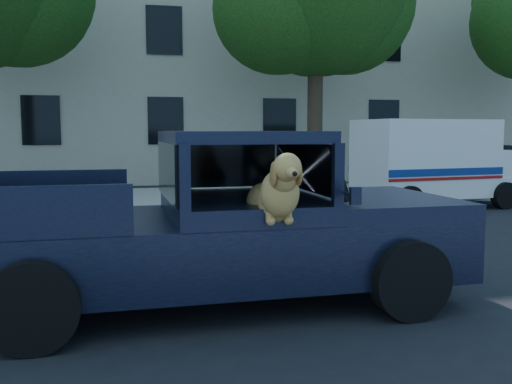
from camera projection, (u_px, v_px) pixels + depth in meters
The scene contains 6 objects.
ground at pixel (161, 301), 6.26m from camera, with size 120.00×120.00×0.00m, color black.
far_sidewalk at pixel (140, 198), 15.17m from camera, with size 60.00×4.00×0.15m, color gray.
lane_stripes at pixel (265, 237), 9.99m from camera, with size 21.60×0.14×0.01m, color silver, non-canonical shape.
building_main at pixel (211, 63), 22.43m from camera, with size 26.00×6.00×9.00m, color #BFB69E.
pickup_truck at pixel (209, 247), 6.11m from camera, with size 5.25×2.70×1.86m.
mail_truck at pixel (433, 169), 13.91m from camera, with size 4.07×2.39×2.13m.
Camera 1 is at (-0.34, -6.17, 1.87)m, focal length 40.00 mm.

